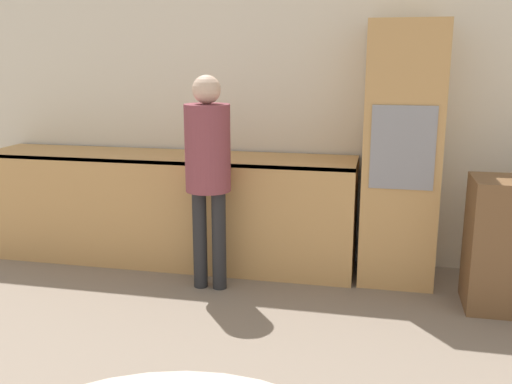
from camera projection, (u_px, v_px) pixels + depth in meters
wall_back at (308, 108)px, 4.75m from camera, size 7.12×0.05×2.60m
kitchen_counter at (168, 207)px, 4.84m from camera, size 3.14×0.60×0.93m
oven_unit at (401, 155)px, 4.34m from camera, size 0.56×0.59×1.98m
person_standing at (208, 160)px, 4.14m from camera, size 0.33×0.33×1.59m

